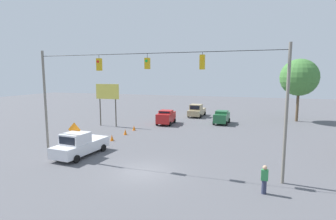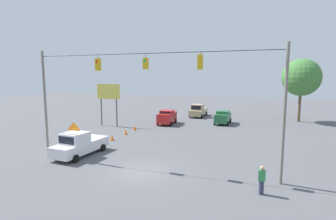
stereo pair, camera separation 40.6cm
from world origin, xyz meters
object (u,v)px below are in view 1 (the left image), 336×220
Objects in this scene: roadside_billboard at (107,95)px; tree_horizon_left at (299,77)px; pedestrian at (264,179)px; pickup_truck_white_parked_shoulder at (80,145)px; sedan_red_withflow_far at (166,117)px; overhead_signal_span at (148,94)px; work_zone_sign at (75,132)px; sedan_green_oncoming_deep at (222,117)px; traffic_cone_third at (125,132)px; pickup_truck_tan_withflow_deep at (197,111)px; traffic_cone_second at (112,138)px; traffic_cone_fourth at (134,128)px; traffic_cone_nearest at (98,143)px.

tree_horizon_left reaches higher than roadside_billboard.
pickup_truck_white_parked_shoulder is at bearing -10.73° from pedestrian.
sedan_red_withflow_far is 2.36× the size of pedestrian.
roadside_billboard is at bearing -49.42° from overhead_signal_span.
pedestrian is (-15.63, 3.12, -1.11)m from work_zone_sign.
tree_horizon_left reaches higher than pickup_truck_white_parked_shoulder.
roadside_billboard is (14.64, 6.62, 3.24)m from sedan_green_oncoming_deep.
traffic_cone_third is at bearing -89.83° from pickup_truck_white_parked_shoulder.
pedestrian is (-9.84, 27.49, -0.10)m from pickup_truck_tan_withflow_deep.
sedan_green_oncoming_deep is 0.43× the size of tree_horizon_left.
pickup_truck_white_parked_shoulder is 8.59× the size of traffic_cone_second.
pickup_truck_tan_withflow_deep is 16.97m from traffic_cone_third.
work_zone_sign is 32.70m from tree_horizon_left.
traffic_cone_third is 1.00× the size of traffic_cone_fourth.
tree_horizon_left reaches higher than overhead_signal_span.
sedan_green_oncoming_deep is (-3.14, -20.05, -4.60)m from overhead_signal_span.
roadside_billboard is 13.14m from work_zone_sign.
work_zone_sign is 1.64× the size of pedestrian.
traffic_cone_nearest is at bearing -28.99° from overhead_signal_span.
tree_horizon_left is at bearing -155.19° from sedan_red_withflow_far.
overhead_signal_span is 9.63m from pedestrian.
traffic_cone_third is 0.37× the size of pedestrian.
sedan_red_withflow_far is at bearing -106.92° from traffic_cone_third.
sedan_red_withflow_far is 11.17m from traffic_cone_second.
traffic_cone_second is 28.85m from tree_horizon_left.
traffic_cone_nearest is at bearing -86.93° from pickup_truck_white_parked_shoulder.
sedan_green_oncoming_deep is 13.21m from tree_horizon_left.
overhead_signal_span reaches higher than traffic_cone_second.
sedan_green_oncoming_deep is at bearing -119.26° from work_zone_sign.
sedan_green_oncoming_deep reaches higher than traffic_cone_second.
work_zone_sign reaches higher than traffic_cone_third.
sedan_red_withflow_far reaches higher than traffic_cone_fourth.
traffic_cone_nearest is (10.06, 16.21, -0.66)m from sedan_green_oncoming_deep.
traffic_cone_fourth is at bearing 69.08° from pickup_truck_tan_withflow_deep.
traffic_cone_second is at bearing 89.12° from traffic_cone_third.
sedan_green_oncoming_deep is at bearing -159.45° from sedan_red_withflow_far.
sedan_red_withflow_far is 0.44× the size of tree_horizon_left.
overhead_signal_span is at bearing 137.10° from traffic_cone_second.
traffic_cone_nearest is 1.00× the size of traffic_cone_fourth.
traffic_cone_fourth is 0.07× the size of tree_horizon_left.
work_zone_sign is (0.63, 5.23, 1.67)m from traffic_cone_second.
work_zone_sign is at bearing 49.12° from tree_horizon_left.
roadside_billboard is at bearing -41.03° from traffic_cone_third.
traffic_cone_nearest is at bearing 115.53° from roadside_billboard.
pickup_truck_white_parked_shoulder is at bearing 157.34° from work_zone_sign.
pickup_truck_tan_withflow_deep is at bearing -105.07° from traffic_cone_second.
traffic_cone_second is 5.53m from traffic_cone_fourth.
overhead_signal_span is 12.67m from traffic_cone_third.
pickup_truck_white_parked_shoulder is 1.94× the size of work_zone_sign.
pickup_truck_white_parked_shoulder reaches higher than sedan_red_withflow_far.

